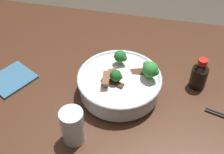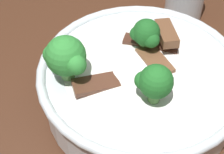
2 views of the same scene
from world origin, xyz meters
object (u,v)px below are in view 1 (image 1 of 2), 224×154
soy_sauce_bottle (199,75)px  folded_napkin (12,79)px  rice_bowl (120,82)px  drinking_glass (73,128)px

soy_sauce_bottle → folded_napkin: soy_sauce_bottle is taller
folded_napkin → soy_sauce_bottle: bearing=10.0°
rice_bowl → soy_sauce_bottle: size_ratio=2.34×
drinking_glass → folded_napkin: bearing=147.1°
drinking_glass → folded_napkin: size_ratio=0.81×
drinking_glass → rice_bowl: bearing=65.6°
rice_bowl → drinking_glass: (-0.09, -0.20, -0.00)m
rice_bowl → folded_napkin: size_ratio=1.93×
soy_sauce_bottle → folded_napkin: (-0.60, -0.11, -0.04)m
drinking_glass → folded_napkin: 0.33m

